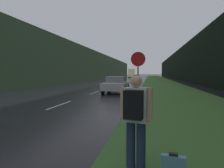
{
  "coord_description": "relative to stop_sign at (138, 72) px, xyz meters",
  "views": [
    {
      "loc": [
        4.79,
        -1.28,
        1.74
      ],
      "look_at": [
        1.84,
        14.29,
        0.86
      ],
      "focal_mm": 32.0,
      "sensor_mm": 36.0,
      "label": 1
    }
  ],
  "objects": [
    {
      "name": "treeline_far_side",
      "position": [
        -13.95,
        40.96,
        1.91
      ],
      "size": [
        2.0,
        140.0,
        7.37
      ],
      "primitive_type": "cube",
      "color": "black",
      "rests_on": "ground_plane"
    },
    {
      "name": "lane_stripe_c",
      "position": [
        -4.2,
        6.73,
        -1.77
      ],
      "size": [
        0.12,
        3.0,
        0.01
      ],
      "primitive_type": "cube",
      "color": "silver",
      "rests_on": "ground_plane"
    },
    {
      "name": "lane_stripe_b",
      "position": [
        -4.2,
        -0.27,
        -1.77
      ],
      "size": [
        0.12,
        3.0,
        0.01
      ],
      "primitive_type": "cube",
      "color": "silver",
      "rests_on": "ground_plane"
    },
    {
      "name": "car_passing_near",
      "position": [
        -2.32,
        7.05,
        -1.05
      ],
      "size": [
        1.99,
        4.06,
        1.44
      ],
      "rotation": [
        0.0,
        0.0,
        3.14
      ],
      "color": "#BCBCBC",
      "rests_on": "ground_plane"
    },
    {
      "name": "stop_sign",
      "position": [
        0.0,
        0.0,
        0.0
      ],
      "size": [
        0.74,
        0.07,
        2.82
      ],
      "color": "slate",
      "rests_on": "ground_plane"
    },
    {
      "name": "delivery_truck",
      "position": [
        -6.07,
        67.5,
        -0.02
      ],
      "size": [
        2.64,
        8.38,
        3.31
      ],
      "color": "#6E684F",
      "rests_on": "ground_plane"
    },
    {
      "name": "suitcase",
      "position": [
        1.0,
        -6.89,
        -1.59
      ],
      "size": [
        0.42,
        0.18,
        0.38
      ],
      "rotation": [
        0.0,
        0.0,
        -0.16
      ],
      "color": "teal",
      "rests_on": "ground_plane"
    },
    {
      "name": "treeline_near_side",
      "position": [
        8.56,
        40.96,
        2.03
      ],
      "size": [
        2.0,
        140.0,
        7.61
      ],
      "primitive_type": "cube",
      "color": "black",
      "rests_on": "ground_plane"
    },
    {
      "name": "lane_stripe_d",
      "position": [
        -4.2,
        13.73,
        -1.77
      ],
      "size": [
        0.12,
        3.0,
        0.01
      ],
      "primitive_type": "cube",
      "color": "silver",
      "rests_on": "ground_plane"
    },
    {
      "name": "grass_verge",
      "position": [
        2.56,
        30.96,
        -1.76
      ],
      "size": [
        6.0,
        240.0,
        0.02
      ],
      "primitive_type": "cube",
      "color": "#386028",
      "rests_on": "ground_plane"
    },
    {
      "name": "lane_stripe_e",
      "position": [
        -4.2,
        20.73,
        -1.77
      ],
      "size": [
        0.12,
        3.0,
        0.01
      ],
      "primitive_type": "cube",
      "color": "silver",
      "rests_on": "ground_plane"
    },
    {
      "name": "hitchhiker_with_backpack",
      "position": [
        0.35,
        -6.79,
        -0.8
      ],
      "size": [
        0.58,
        0.46,
        1.69
      ],
      "rotation": [
        0.0,
        0.0,
        -0.16
      ],
      "color": "#1E2847",
      "rests_on": "ground_plane"
    }
  ]
}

